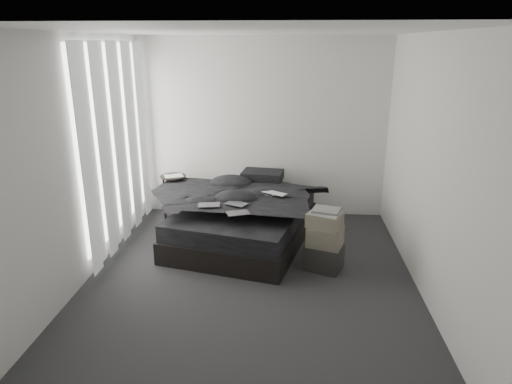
# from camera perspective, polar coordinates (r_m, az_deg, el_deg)

# --- Properties ---
(floor) EXTENTS (3.60, 4.20, 0.01)m
(floor) POSITION_cam_1_polar(r_m,az_deg,el_deg) (5.16, -0.69, -10.73)
(floor) COLOR #2C2C2E
(floor) RESTS_ON ground
(ceiling) EXTENTS (3.60, 4.20, 0.01)m
(ceiling) POSITION_cam_1_polar(r_m,az_deg,el_deg) (4.52, -0.82, 19.49)
(ceiling) COLOR white
(ceiling) RESTS_ON ground
(wall_back) EXTENTS (3.60, 0.01, 2.60)m
(wall_back) POSITION_cam_1_polar(r_m,az_deg,el_deg) (6.72, 0.86, 7.92)
(wall_back) COLOR silver
(wall_back) RESTS_ON ground
(wall_front) EXTENTS (3.60, 0.01, 2.60)m
(wall_front) POSITION_cam_1_polar(r_m,az_deg,el_deg) (2.71, -4.73, -8.02)
(wall_front) COLOR silver
(wall_front) RESTS_ON ground
(wall_left) EXTENTS (0.01, 4.20, 2.60)m
(wall_left) POSITION_cam_1_polar(r_m,az_deg,el_deg) (5.16, -21.14, 3.52)
(wall_left) COLOR silver
(wall_left) RESTS_ON ground
(wall_right) EXTENTS (0.01, 4.20, 2.60)m
(wall_right) POSITION_cam_1_polar(r_m,az_deg,el_deg) (4.86, 20.91, 2.72)
(wall_right) COLOR silver
(wall_right) RESTS_ON ground
(window_left) EXTENTS (0.02, 2.00, 2.30)m
(window_left) POSITION_cam_1_polar(r_m,az_deg,el_deg) (5.94, -17.41, 6.22)
(window_left) COLOR white
(window_left) RESTS_ON wall_left
(curtain_left) EXTENTS (0.06, 2.12, 2.48)m
(curtain_left) POSITION_cam_1_polar(r_m,az_deg,el_deg) (5.94, -16.90, 5.57)
(curtain_left) COLOR white
(curtain_left) RESTS_ON wall_left
(bed) EXTENTS (1.96, 2.32, 0.27)m
(bed) POSITION_cam_1_polar(r_m,az_deg,el_deg) (6.03, -1.54, -4.85)
(bed) COLOR black
(bed) RESTS_ON floor
(mattress) EXTENTS (1.89, 2.24, 0.21)m
(mattress) POSITION_cam_1_polar(r_m,az_deg,el_deg) (5.94, -1.56, -2.68)
(mattress) COLOR black
(mattress) RESTS_ON bed
(duvet) EXTENTS (1.85, 2.02, 0.23)m
(duvet) POSITION_cam_1_polar(r_m,az_deg,el_deg) (5.82, -1.74, -0.78)
(duvet) COLOR black
(duvet) RESTS_ON mattress
(pillow_lower) EXTENTS (0.69, 0.54, 0.14)m
(pillow_lower) POSITION_cam_1_polar(r_m,az_deg,el_deg) (6.60, 0.31, 1.08)
(pillow_lower) COLOR black
(pillow_lower) RESTS_ON mattress
(pillow_upper) EXTENTS (0.61, 0.46, 0.13)m
(pillow_upper) POSITION_cam_1_polar(r_m,az_deg,el_deg) (6.53, 0.83, 2.09)
(pillow_upper) COLOR black
(pillow_upper) RESTS_ON pillow_lower
(laptop) EXTENTS (0.38, 0.35, 0.03)m
(laptop) POSITION_cam_1_polar(r_m,az_deg,el_deg) (5.76, 2.06, 0.37)
(laptop) COLOR silver
(laptop) RESTS_ON duvet
(comic_a) EXTENTS (0.28, 0.20, 0.01)m
(comic_a) POSITION_cam_1_polar(r_m,az_deg,el_deg) (5.44, -5.91, -0.90)
(comic_a) COLOR black
(comic_a) RESTS_ON duvet
(comic_b) EXTENTS (0.30, 0.26, 0.01)m
(comic_b) POSITION_cam_1_polar(r_m,az_deg,el_deg) (5.46, -2.48, -0.68)
(comic_b) COLOR black
(comic_b) RESTS_ON duvet
(comic_c) EXTENTS (0.30, 0.25, 0.01)m
(comic_c) POSITION_cam_1_polar(r_m,az_deg,el_deg) (5.16, -2.30, -1.76)
(comic_c) COLOR black
(comic_c) RESTS_ON duvet
(side_stand) EXTENTS (0.45, 0.45, 0.67)m
(side_stand) POSITION_cam_1_polar(r_m,az_deg,el_deg) (6.74, -10.18, -0.81)
(side_stand) COLOR black
(side_stand) RESTS_ON floor
(papers) EXTENTS (0.32, 0.28, 0.01)m
(papers) POSITION_cam_1_polar(r_m,az_deg,el_deg) (6.63, -10.26, 1.98)
(papers) COLOR white
(papers) RESTS_ON side_stand
(floor_books) EXTENTS (0.15, 0.21, 0.15)m
(floor_books) POSITION_cam_1_polar(r_m,az_deg,el_deg) (6.40, -10.19, -4.37)
(floor_books) COLOR black
(floor_books) RESTS_ON floor
(box_lower) EXTENTS (0.49, 0.44, 0.30)m
(box_lower) POSITION_cam_1_polar(r_m,az_deg,el_deg) (5.36, 8.45, -8.02)
(box_lower) COLOR black
(box_lower) RESTS_ON floor
(box_mid) EXTENTS (0.45, 0.40, 0.23)m
(box_mid) POSITION_cam_1_polar(r_m,az_deg,el_deg) (5.24, 8.64, -5.49)
(box_mid) COLOR #635D4E
(box_mid) RESTS_ON box_lower
(box_upper) EXTENTS (0.45, 0.41, 0.16)m
(box_upper) POSITION_cam_1_polar(r_m,az_deg,el_deg) (5.18, 8.59, -3.47)
(box_upper) COLOR #635D4E
(box_upper) RESTS_ON box_mid
(art_book_white) EXTENTS (0.38, 0.34, 0.03)m
(art_book_white) POSITION_cam_1_polar(r_m,az_deg,el_deg) (5.14, 8.73, -2.51)
(art_book_white) COLOR silver
(art_book_white) RESTS_ON box_upper
(art_book_snake) EXTENTS (0.35, 0.31, 0.03)m
(art_book_snake) POSITION_cam_1_polar(r_m,az_deg,el_deg) (5.12, 8.80, -2.25)
(art_book_snake) COLOR silver
(art_book_snake) RESTS_ON art_book_white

